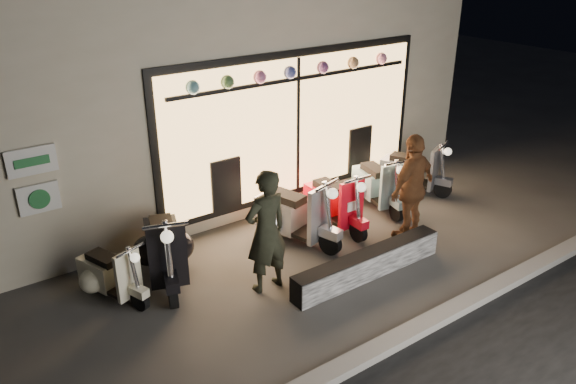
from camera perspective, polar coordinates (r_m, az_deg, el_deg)
name	(u,v)px	position (r m, az deg, el deg)	size (l,w,h in m)	color
ground	(329,261)	(8.80, 4.15, -7.02)	(40.00, 40.00, 0.00)	#383533
kerb	(427,324)	(7.60, 13.95, -12.85)	(40.00, 0.25, 0.12)	slate
shop_building	(179,70)	(12.04, -11.00, 12.05)	(10.20, 6.23, 4.20)	beige
graffiti_barrier	(368,264)	(8.40, 8.09, -7.27)	(2.63, 0.28, 0.40)	black
scooter_silver	(289,214)	(9.20, 0.11, -2.20)	(0.80, 1.60, 1.14)	black
scooter_red	(330,201)	(9.73, 4.34, -0.96)	(0.49, 1.47, 1.06)	black
scooter_black	(164,247)	(8.42, -12.47, -5.44)	(0.85, 1.63, 1.17)	black
scooter_cream	(107,272)	(8.23, -17.89, -7.79)	(0.66, 1.22, 0.88)	black
scooter_blue	(375,183)	(10.56, 8.85, 0.87)	(0.67, 1.47, 1.04)	black
scooter_grey	(407,170)	(11.30, 11.98, 2.16)	(0.83, 1.39, 1.02)	black
man	(266,231)	(7.71, -2.23, -4.03)	(0.66, 0.43, 1.81)	black
woman	(412,188)	(9.26, 12.52, 0.43)	(1.06, 0.44, 1.81)	brown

